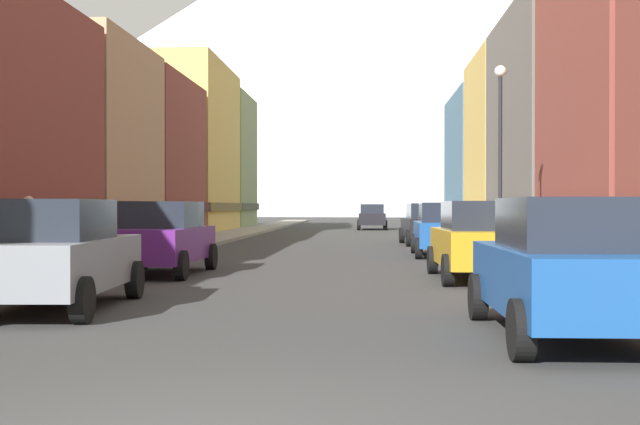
% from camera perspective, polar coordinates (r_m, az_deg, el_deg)
% --- Properties ---
extents(sidewalk_left, '(2.50, 100.00, 0.15)m').
position_cam_1_polar(sidewalk_left, '(41.57, -7.20, -1.74)').
color(sidewalk_left, gray).
rests_on(sidewalk_left, ground).
extents(sidewalk_right, '(2.50, 100.00, 0.15)m').
position_cam_1_polar(sidewalk_right, '(41.20, 10.18, -1.77)').
color(sidewalk_right, gray).
rests_on(sidewalk_right, ground).
extents(storefront_left_2, '(7.66, 8.14, 8.02)m').
position_cam_1_polar(storefront_left_2, '(34.36, -18.06, 4.09)').
color(storefront_left_2, tan).
rests_on(storefront_left_2, ground).
extents(storefront_left_3, '(8.86, 9.42, 7.93)m').
position_cam_1_polar(storefront_left_3, '(43.02, -14.46, 3.31)').
color(storefront_left_3, brown).
rests_on(storefront_left_3, ground).
extents(storefront_left_4, '(7.26, 11.82, 10.44)m').
position_cam_1_polar(storefront_left_4, '(53.48, -10.06, 4.07)').
color(storefront_left_4, '#D8B259').
rests_on(storefront_left_4, ground).
extents(storefront_left_5, '(7.66, 8.71, 9.89)m').
position_cam_1_polar(storefront_left_5, '(63.89, -8.04, 3.25)').
color(storefront_left_5, '#8C9966').
rests_on(storefront_left_5, ground).
extents(storefront_right_3, '(9.56, 12.38, 10.48)m').
position_cam_1_polar(storefront_right_3, '(40.30, 18.94, 5.27)').
color(storefront_right_3, '#66605B').
rests_on(storefront_right_3, ground).
extents(storefront_right_4, '(7.81, 9.99, 10.46)m').
position_cam_1_polar(storefront_right_4, '(51.20, 14.50, 4.24)').
color(storefront_right_4, '#D8B259').
rests_on(storefront_right_4, ground).
extents(storefront_right_5, '(7.13, 13.16, 9.80)m').
position_cam_1_polar(storefront_right_5, '(63.07, 12.02, 3.23)').
color(storefront_right_5, slate).
rests_on(storefront_right_5, ground).
extents(car_left_0, '(2.25, 4.49, 1.78)m').
position_cam_1_polar(car_left_0, '(14.21, -17.57, -2.70)').
color(car_left_0, slate).
rests_on(car_left_0, ground).
extents(car_left_1, '(2.13, 4.43, 1.78)m').
position_cam_1_polar(car_left_1, '(20.99, -10.70, -1.67)').
color(car_left_1, '#591E72').
rests_on(car_left_1, ground).
extents(car_right_0, '(2.10, 4.42, 1.78)m').
position_cam_1_polar(car_right_0, '(11.10, 16.58, -3.58)').
color(car_right_0, '#19478C').
rests_on(car_right_0, ground).
extents(car_right_1, '(2.14, 4.43, 1.78)m').
position_cam_1_polar(car_right_1, '(19.37, 10.80, -1.85)').
color(car_right_1, '#B28419').
rests_on(car_right_1, ground).
extents(car_right_2, '(2.11, 4.42, 1.78)m').
position_cam_1_polar(car_right_2, '(28.23, 8.39, -1.12)').
color(car_right_2, '#19478C').
rests_on(car_right_2, ground).
extents(car_right_3, '(2.24, 4.48, 1.78)m').
position_cam_1_polar(car_right_3, '(36.39, 7.23, -0.76)').
color(car_right_3, black).
rests_on(car_right_3, ground).
extents(car_driving_0, '(2.06, 4.40, 1.78)m').
position_cam_1_polar(car_driving_0, '(59.00, 3.53, -0.29)').
color(car_driving_0, black).
rests_on(car_driving_0, ground).
extents(trash_bin_right, '(0.59, 0.59, 0.98)m').
position_cam_1_polar(trash_bin_right, '(17.64, 20.06, -2.92)').
color(trash_bin_right, '#4C5156').
rests_on(trash_bin_right, sidewalk_right).
extents(potted_plant_0, '(0.51, 0.51, 0.86)m').
position_cam_1_polar(potted_plant_0, '(22.66, 17.93, -2.19)').
color(potted_plant_0, gray).
rests_on(potted_plant_0, sidewalk_right).
extents(pedestrian_1, '(0.36, 0.36, 1.75)m').
position_cam_1_polar(pedestrian_1, '(19.77, -19.08, -1.64)').
color(pedestrian_1, navy).
rests_on(pedestrian_1, sidewalk_left).
extents(pedestrian_2, '(0.36, 0.36, 1.65)m').
position_cam_1_polar(pedestrian_2, '(27.65, 13.63, -1.14)').
color(pedestrian_2, navy).
rests_on(pedestrian_2, sidewalk_right).
extents(streetlamp_right, '(0.36, 0.36, 5.86)m').
position_cam_1_polar(streetlamp_right, '(26.73, 12.08, 5.41)').
color(streetlamp_right, black).
rests_on(streetlamp_right, sidewalk_right).
extents(mountain_backdrop, '(287.91, 287.91, 102.28)m').
position_cam_1_polar(mountain_backdrop, '(270.45, 4.11, 11.01)').
color(mountain_backdrop, silver).
rests_on(mountain_backdrop, ground).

